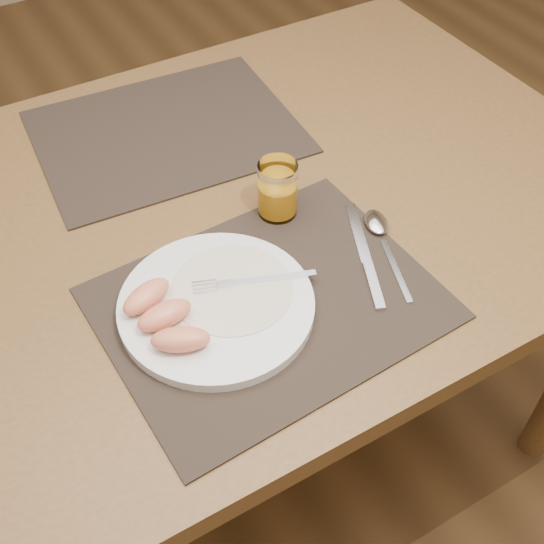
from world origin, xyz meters
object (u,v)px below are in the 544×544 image
Objects in this scene: table at (211,246)px; knife at (367,262)px; fork at (243,282)px; placemat_near at (269,303)px; placemat_far at (167,132)px; spoon at (379,229)px; plate at (216,305)px; juice_glass at (278,192)px.

knife is (0.15, -0.23, 0.09)m from table.
fork is 0.82× the size of knife.
placemat_near is 1.00× the size of placemat_far.
plate is at bearing -177.21° from spoon.
placemat_far is at bearing 105.06° from knife.
placemat_far is 0.46m from knife.
fork is at bearing -179.37° from spoon.
knife is 1.11× the size of spoon.
plate is 0.22m from juice_glass.
spoon is at bearing -46.09° from juice_glass.
placemat_near is 0.05m from fork.
spoon is (0.22, 0.04, 0.01)m from placemat_near.
table is at bearing 138.23° from spoon.
juice_glass reaches higher than table.
fork is 0.90× the size of spoon.
juice_glass is at bearing 43.63° from fork.
spoon is (0.18, -0.40, 0.01)m from placemat_far.
knife is at bearing -2.80° from placemat_near.
placemat_near reaches higher than table.
knife is 0.18m from juice_glass.
fork is at bearing 119.61° from placemat_near.
table is 0.17m from juice_glass.
plate is 0.23m from knife.
fork is (0.05, 0.01, 0.01)m from plate.
table is 3.11× the size of placemat_far.
table is 0.24m from placemat_far.
spoon is at bearing 10.21° from placemat_near.
plate reaches higher than table.
placemat_far is 0.43m from plate.
fork is at bearing 13.07° from plate.
knife is at bearing -8.14° from plate.
juice_glass reaches higher than spoon.
plate is 2.92× the size of juice_glass.
placemat_near is 2.40× the size of spoon.
placemat_near is 2.65× the size of fork.
fork is 1.83× the size of juice_glass.
spoon is at bearing -41.77° from table.
knife is at bearing -139.72° from spoon.
placemat_near is 0.16m from knife.
table is 8.25× the size of fork.
placemat_near is at bearing -95.22° from placemat_far.
spoon is at bearing 40.28° from knife.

